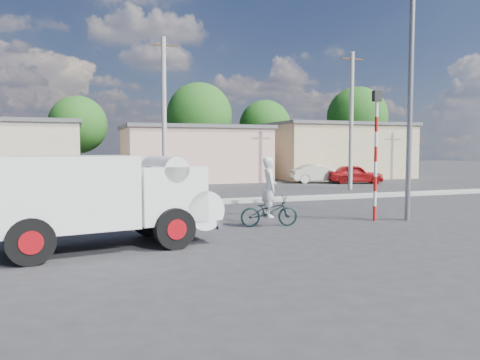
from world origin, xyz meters
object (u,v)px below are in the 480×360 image
object	(u,v)px
streetlight	(407,72)
bicycle	(269,211)
car_red	(355,174)
car_cream	(319,174)
traffic_pole	(376,144)
truck	(106,197)
cyclist	(269,197)

from	to	relation	value
streetlight	bicycle	bearing A→B (deg)	174.82
bicycle	car_red	xyz separation A→B (m)	(12.52, 14.26, 0.17)
car_cream	streetlight	distance (m)	17.46
bicycle	car_cream	bearing A→B (deg)	-24.03
car_red	traffic_pole	size ratio (longest dim) A/B	0.87
truck	car_cream	size ratio (longest dim) A/B	1.47
truck	traffic_pole	bearing A→B (deg)	-0.65
cyclist	car_cream	size ratio (longest dim) A/B	0.48
traffic_pole	bicycle	bearing A→B (deg)	178.03
truck	cyclist	xyz separation A→B (m)	(5.02, 1.54, -0.32)
car_red	traffic_pole	xyz separation A→B (m)	(-8.70, -14.39, 1.95)
cyclist	bicycle	bearing A→B (deg)	0.00
cyclist	car_cream	bearing A→B (deg)	-24.03
car_cream	streetlight	world-z (taller)	streetlight
bicycle	cyclist	distance (m)	0.46
car_red	traffic_pole	world-z (taller)	traffic_pole
bicycle	streetlight	xyz separation A→B (m)	(4.76, -0.43, 4.49)
truck	car_cream	xyz separation A→B (m)	(15.41, 17.06, -0.62)
car_cream	traffic_pole	distance (m)	17.09
bicycle	car_cream	size ratio (longest dim) A/B	0.46
streetlight	car_red	bearing A→B (deg)	62.14
car_red	bicycle	bearing A→B (deg)	158.33
car_red	streetlight	distance (m)	17.17
truck	car_red	bearing A→B (deg)	32.30
bicycle	traffic_pole	size ratio (longest dim) A/B	0.42
bicycle	traffic_pole	world-z (taller)	traffic_pole
truck	cyclist	bearing A→B (deg)	7.35
truck	streetlight	bearing A→B (deg)	-3.24
truck	streetlight	xyz separation A→B (m)	(9.77, 1.11, 3.70)
car_cream	streetlight	size ratio (longest dim) A/B	0.44
car_red	streetlight	size ratio (longest dim) A/B	0.42
car_cream	streetlight	bearing A→B (deg)	173.09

